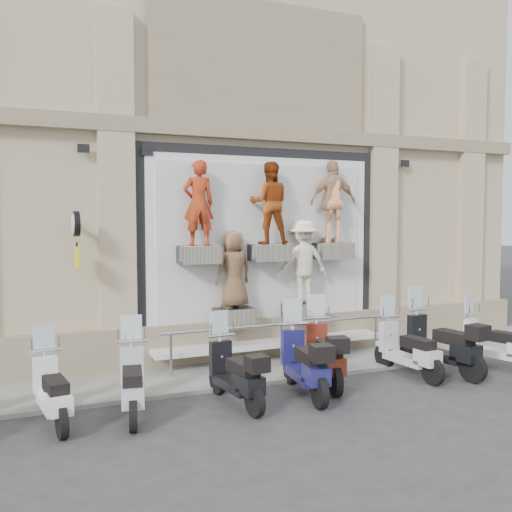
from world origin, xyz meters
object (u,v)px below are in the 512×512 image
object	(u,v)px
scooter_c	(132,369)
scooter_d	(235,360)
scooter_i	(496,333)
scooter_b	(52,378)
scooter_f	(325,342)
scooter_h	(441,332)
scooter_e	(304,350)
clock_sign_bracket	(76,232)
guard_rail	(281,346)
scooter_g	(408,338)

from	to	relation	value
scooter_c	scooter_d	distance (m)	1.65
scooter_i	scooter_b	bearing A→B (deg)	160.69
scooter_f	scooter_h	world-z (taller)	scooter_h
scooter_e	scooter_c	bearing A→B (deg)	-174.61
clock_sign_bracket	scooter_b	bearing A→B (deg)	-106.96
scooter_d	scooter_f	bearing A→B (deg)	6.27
scooter_f	clock_sign_bracket	bearing A→B (deg)	171.00
scooter_c	scooter_b	bearing A→B (deg)	-174.76
scooter_h	scooter_i	bearing A→B (deg)	-15.05
scooter_c	scooter_e	xyz separation A→B (m)	(2.92, -0.14, 0.06)
clock_sign_bracket	scooter_e	distance (m)	4.59
scooter_d	scooter_c	bearing A→B (deg)	169.70
guard_rail	scooter_d	distance (m)	2.44
scooter_b	scooter_f	distance (m)	4.73
scooter_d	scooter_h	size ratio (longest dim) A/B	0.88
guard_rail	scooter_b	bearing A→B (deg)	-161.62
scooter_g	scooter_h	world-z (taller)	scooter_h
scooter_h	scooter_g	bearing A→B (deg)	163.35
scooter_i	scooter_f	bearing A→B (deg)	155.95
clock_sign_bracket	scooter_i	world-z (taller)	clock_sign_bracket
scooter_e	scooter_i	distance (m)	4.39
scooter_b	scooter_e	xyz separation A→B (m)	(4.08, -0.25, 0.09)
clock_sign_bracket	scooter_g	xyz separation A→B (m)	(5.88, -1.97, -2.05)
clock_sign_bracket	scooter_i	distance (m)	8.44
scooter_f	scooter_i	bearing A→B (deg)	8.03
scooter_g	scooter_i	world-z (taller)	scooter_g
scooter_e	scooter_h	world-z (taller)	scooter_h
guard_rail	scooter_c	xyz separation A→B (m)	(-3.34, -1.61, 0.27)
guard_rail	scooter_g	distance (m)	2.50
scooter_d	scooter_h	xyz separation A→B (m)	(4.39, 0.13, 0.10)
clock_sign_bracket	scooter_d	bearing A→B (deg)	-45.04
scooter_d	scooter_f	size ratio (longest dim) A/B	0.93
scooter_d	scooter_e	world-z (taller)	scooter_e
scooter_d	scooter_g	bearing A→B (deg)	-2.02
scooter_h	clock_sign_bracket	bearing A→B (deg)	154.24
scooter_c	scooter_e	size ratio (longest dim) A/B	0.93
guard_rail	scooter_c	world-z (taller)	scooter_c
scooter_f	scooter_b	bearing A→B (deg)	-163.46
scooter_b	scooter_f	bearing A→B (deg)	-4.89
scooter_c	scooter_i	distance (m)	7.31
scooter_g	scooter_b	bearing A→B (deg)	175.90
scooter_e	scooter_h	size ratio (longest dim) A/B	0.96
clock_sign_bracket	scooter_f	bearing A→B (deg)	-23.58
guard_rail	scooter_f	bearing A→B (deg)	-80.32
scooter_e	scooter_g	world-z (taller)	scooter_e
clock_sign_bracket	scooter_b	world-z (taller)	clock_sign_bracket
scooter_i	scooter_h	bearing A→B (deg)	155.71
scooter_b	scooter_f	size ratio (longest dim) A/B	0.89
scooter_e	guard_rail	bearing A→B (deg)	84.63
clock_sign_bracket	scooter_c	xyz separation A→B (m)	(0.56, -2.07, -2.06)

